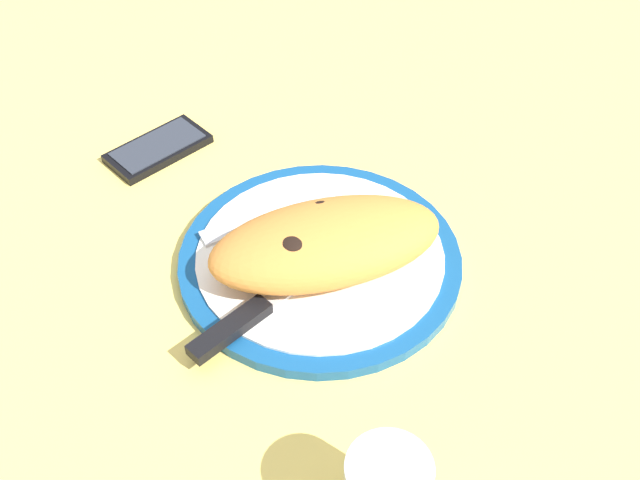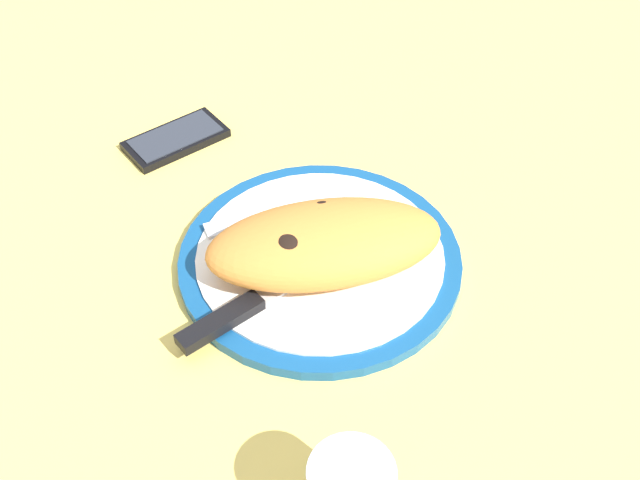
{
  "view_description": "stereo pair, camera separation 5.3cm",
  "coord_description": "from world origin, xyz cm",
  "px_view_note": "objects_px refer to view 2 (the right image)",
  "views": [
    {
      "loc": [
        20.06,
        51.29,
        58.98
      ],
      "look_at": [
        0.0,
        0.0,
        3.58
      ],
      "focal_mm": 43.78,
      "sensor_mm": 36.0,
      "label": 1
    },
    {
      "loc": [
        15.0,
        52.99,
        58.98
      ],
      "look_at": [
        0.0,
        0.0,
        3.58
      ],
      "focal_mm": 43.78,
      "sensor_mm": 36.0,
      "label": 2
    }
  ],
  "objects_px": {
    "plate": "(320,259)",
    "smartphone": "(176,139)",
    "calzone": "(326,243)",
    "knife": "(247,307)",
    "fork": "(262,217)"
  },
  "relations": [
    {
      "from": "plate",
      "to": "knife",
      "type": "height_order",
      "value": "knife"
    },
    {
      "from": "plate",
      "to": "calzone",
      "type": "distance_m",
      "value": 0.04
    },
    {
      "from": "fork",
      "to": "smartphone",
      "type": "bearing_deg",
      "value": -68.65
    },
    {
      "from": "plate",
      "to": "calzone",
      "type": "relative_size",
      "value": 1.19
    },
    {
      "from": "plate",
      "to": "smartphone",
      "type": "relative_size",
      "value": 2.17
    },
    {
      "from": "fork",
      "to": "calzone",
      "type": "bearing_deg",
      "value": 118.68
    },
    {
      "from": "fork",
      "to": "smartphone",
      "type": "xyz_separation_m",
      "value": [
        0.07,
        -0.18,
        -0.01
      ]
    },
    {
      "from": "knife",
      "to": "plate",
      "type": "bearing_deg",
      "value": -148.82
    },
    {
      "from": "calzone",
      "to": "knife",
      "type": "distance_m",
      "value": 0.1
    },
    {
      "from": "plate",
      "to": "knife",
      "type": "xyz_separation_m",
      "value": [
        0.09,
        0.05,
        0.01
      ]
    },
    {
      "from": "knife",
      "to": "smartphone",
      "type": "bearing_deg",
      "value": -84.89
    },
    {
      "from": "plate",
      "to": "smartphone",
      "type": "distance_m",
      "value": 0.27
    },
    {
      "from": "knife",
      "to": "fork",
      "type": "bearing_deg",
      "value": -109.25
    },
    {
      "from": "fork",
      "to": "knife",
      "type": "distance_m",
      "value": 0.13
    },
    {
      "from": "knife",
      "to": "smartphone",
      "type": "relative_size",
      "value": 1.54
    }
  ]
}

